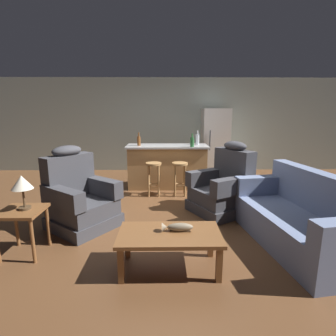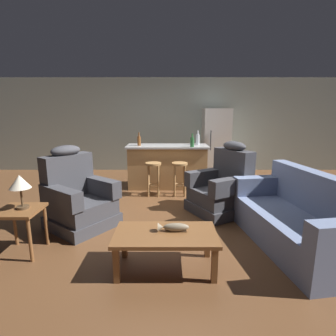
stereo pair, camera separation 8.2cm
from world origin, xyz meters
name	(u,v)px [view 1 (the left image)]	position (x,y,z in m)	size (l,w,h in m)	color
ground_plane	(168,208)	(0.00, 0.00, 0.00)	(12.00, 12.00, 0.00)	brown
back_wall	(166,125)	(0.00, 3.12, 1.30)	(12.00, 0.05, 2.60)	#939E93
coffee_table	(170,238)	(-0.01, -1.85, 0.36)	(1.10, 0.60, 0.42)	brown
fish_figurine	(177,227)	(0.07, -1.80, 0.46)	(0.34, 0.10, 0.10)	#4C3823
couch	(299,219)	(1.66, -1.33, 0.34)	(1.11, 2.00, 0.94)	#707FA3
recliner_near_lamp	(79,199)	(-1.33, -0.72, 0.42)	(1.18, 1.18, 1.20)	#3D3D42
recliner_near_island	(223,188)	(0.94, -0.18, 0.42)	(1.14, 1.14, 1.20)	#3D3D42
end_table	(22,218)	(-1.75, -1.51, 0.46)	(0.48, 0.48, 0.56)	brown
table_lamp	(22,184)	(-1.71, -1.49, 0.87)	(0.24, 0.24, 0.41)	#4C3823
kitchen_island	(167,166)	(0.00, 1.35, 0.48)	(1.80, 0.70, 0.95)	#AD7F4C
bar_stool_left	(154,173)	(-0.28, 0.72, 0.47)	(0.32, 0.32, 0.68)	#A87A47
bar_stool_right	(180,173)	(0.25, 0.72, 0.47)	(0.32, 0.32, 0.68)	#A87A47
refrigerator	(215,142)	(1.29, 2.55, 0.88)	(0.70, 0.69, 1.76)	white
bottle_tall_green	(192,142)	(0.53, 1.08, 1.06)	(0.08, 0.08, 0.29)	#2D6B38
bottle_short_amber	(139,141)	(-0.62, 1.31, 1.06)	(0.07, 0.07, 0.29)	brown
bottle_wine_dark	(197,139)	(0.69, 1.51, 1.07)	(0.08, 0.08, 0.32)	silver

